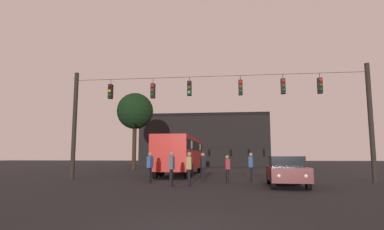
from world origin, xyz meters
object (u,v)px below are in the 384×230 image
object	(u,v)px
pedestrian_far_side	(227,168)
pedestrian_crossing_right	(171,167)
pedestrian_crossing_left	(189,167)
city_bus	(181,152)
pedestrian_crossing_center	(203,165)
pedestrian_trailing	(251,165)
tree_left_silhouette	(135,112)
car_near_right	(286,171)
pedestrian_near_bus	(150,165)

from	to	relation	value
pedestrian_far_side	pedestrian_crossing_right	bearing A→B (deg)	-139.05
pedestrian_crossing_left	pedestrian_crossing_right	bearing A→B (deg)	-164.09
city_bus	pedestrian_crossing_center	world-z (taller)	city_bus
pedestrian_crossing_left	pedestrian_trailing	size ratio (longest dim) A/B	1.00
pedestrian_crossing_right	tree_left_silhouette	bearing A→B (deg)	112.37
pedestrian_crossing_right	pedestrian_far_side	xyz separation A→B (m)	(2.78, 2.41, -0.11)
pedestrian_trailing	tree_left_silhouette	world-z (taller)	tree_left_silhouette
pedestrian_crossing_left	pedestrian_trailing	bearing A→B (deg)	46.82
city_bus	car_near_right	size ratio (longest dim) A/B	2.50
pedestrian_near_bus	pedestrian_far_side	size ratio (longest dim) A/B	1.11
pedestrian_crossing_center	pedestrian_near_bus	size ratio (longest dim) A/B	0.98
car_near_right	pedestrian_crossing_right	distance (m)	5.85
pedestrian_near_bus	tree_left_silhouette	size ratio (longest dim) A/B	0.20
pedestrian_crossing_left	pedestrian_trailing	xyz separation A→B (m)	(3.31, 3.53, -0.00)
tree_left_silhouette	pedestrian_near_bus	bearing A→B (deg)	-69.88
car_near_right	pedestrian_near_bus	xyz separation A→B (m)	(-7.44, 1.26, 0.20)
city_bus	tree_left_silhouette	size ratio (longest dim) A/B	1.24
city_bus	pedestrian_crossing_right	size ratio (longest dim) A/B	6.29
pedestrian_far_side	pedestrian_crossing_center	bearing A→B (deg)	154.84
city_bus	pedestrian_trailing	size ratio (longest dim) A/B	6.34
pedestrian_far_side	tree_left_silhouette	distance (m)	21.22
pedestrian_far_side	pedestrian_near_bus	bearing A→B (deg)	-175.76
pedestrian_trailing	pedestrian_far_side	distance (m)	1.97
pedestrian_near_bus	pedestrian_far_side	bearing A→B (deg)	4.24
city_bus	pedestrian_trailing	distance (m)	8.25
pedestrian_crossing_left	pedestrian_trailing	world-z (taller)	pedestrian_crossing_left
pedestrian_trailing	city_bus	bearing A→B (deg)	130.42
pedestrian_trailing	pedestrian_near_bus	bearing A→B (deg)	-163.79
pedestrian_crossing_center	pedestrian_near_bus	bearing A→B (deg)	-161.24
pedestrian_crossing_right	city_bus	bearing A→B (deg)	96.41
pedestrian_crossing_right	pedestrian_near_bus	size ratio (longest dim) A/B	1.00
pedestrian_crossing_center	tree_left_silhouette	size ratio (longest dim) A/B	0.19
car_near_right	pedestrian_crossing_right	world-z (taller)	pedestrian_crossing_right
pedestrian_near_bus	tree_left_silhouette	distance (m)	19.58
pedestrian_near_bus	pedestrian_trailing	xyz separation A→B (m)	(5.84, 1.70, -0.01)
pedestrian_crossing_right	tree_left_silhouette	size ratio (longest dim) A/B	0.20
pedestrian_crossing_center	pedestrian_trailing	world-z (taller)	pedestrian_trailing
pedestrian_crossing_right	pedestrian_near_bus	bearing A→B (deg)	128.39
city_bus	pedestrian_crossing_left	size ratio (longest dim) A/B	6.33
pedestrian_near_bus	pedestrian_trailing	bearing A→B (deg)	16.21
pedestrian_crossing_left	pedestrian_far_side	bearing A→B (deg)	48.68
pedestrian_crossing_left	pedestrian_near_bus	distance (m)	3.12
car_near_right	pedestrian_trailing	distance (m)	3.37
pedestrian_trailing	pedestrian_far_side	world-z (taller)	pedestrian_trailing
city_bus	car_near_right	bearing A→B (deg)	-53.08
city_bus	pedestrian_trailing	world-z (taller)	city_bus
pedestrian_crossing_right	pedestrian_crossing_center	bearing A→B (deg)	66.80
tree_left_silhouette	pedestrian_trailing	bearing A→B (deg)	-52.29
city_bus	pedestrian_crossing_left	world-z (taller)	city_bus
car_near_right	pedestrian_crossing_left	world-z (taller)	pedestrian_crossing_left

